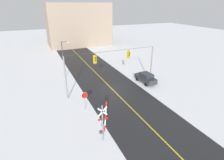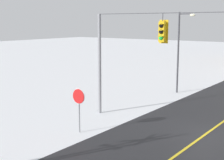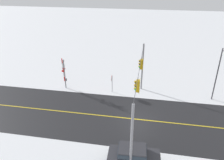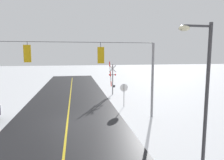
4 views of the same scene
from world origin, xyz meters
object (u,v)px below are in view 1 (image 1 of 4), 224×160
object	(u,v)px
parked_car_charcoal	(146,78)
streetlamp_near	(64,56)
stop_sign	(85,97)
railroad_crossing	(103,122)

from	to	relation	value
parked_car_charcoal	streetlamp_near	bearing A→B (deg)	144.15
parked_car_charcoal	streetlamp_near	size ratio (longest dim) A/B	0.66
stop_sign	railroad_crossing	size ratio (longest dim) A/B	0.54
stop_sign	railroad_crossing	world-z (taller)	railroad_crossing
railroad_crossing	streetlamp_near	size ratio (longest dim) A/B	0.67
stop_sign	streetlamp_near	xyz separation A→B (m)	(-0.12, 12.36, 2.20)
stop_sign	streetlamp_near	size ratio (longest dim) A/B	0.36
stop_sign	streetlamp_near	bearing A→B (deg)	90.53
stop_sign	parked_car_charcoal	world-z (taller)	stop_sign
stop_sign	streetlamp_near	world-z (taller)	streetlamp_near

